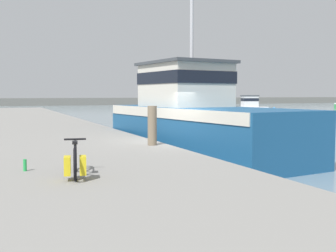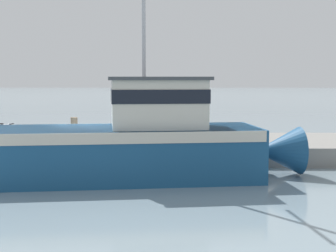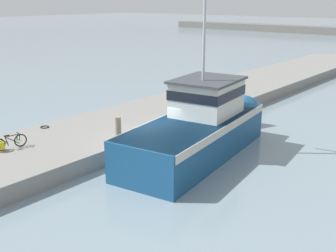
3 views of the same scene
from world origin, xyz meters
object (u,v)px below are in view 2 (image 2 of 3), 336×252
Objects in this scene: bicycle_touring at (0,131)px; mooring_post at (74,132)px; water_bottle_on_curb at (27,133)px; fishing_boat_main at (140,140)px.

mooring_post is at bearing 63.71° from bicycle_touring.
mooring_post is at bearing 38.76° from water_bottle_on_curb.
bicycle_touring is at bearing -50.69° from water_bottle_on_curb.
bicycle_touring is 5.27m from mooring_post.
water_bottle_on_curb is (-3.98, -3.19, -0.49)m from mooring_post.
water_bottle_on_curb is at bearing 139.38° from bicycle_touring.
fishing_boat_main is at bearing 60.47° from bicycle_touring.
mooring_post is at bearing -141.58° from fishing_boat_main.
water_bottle_on_curb is (-0.86, 1.05, -0.19)m from bicycle_touring.
mooring_post is 5.00× the size of water_bottle_on_curb.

